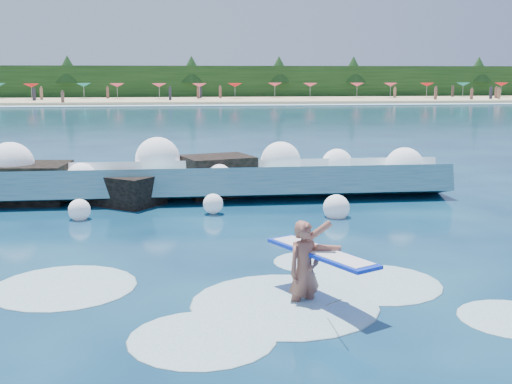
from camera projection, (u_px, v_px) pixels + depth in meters
ground at (189, 277)px, 11.89m from camera, size 200.00×200.00×0.00m
beach at (178, 100)px, 88.00m from camera, size 140.00×20.00×0.40m
wet_band at (178, 105)px, 77.29m from camera, size 140.00×5.00×0.08m
treeline at (177, 83)px, 97.35m from camera, size 140.00×4.00×5.00m
breaking_wave at (184, 182)px, 19.44m from camera, size 16.01×2.58×1.38m
rock_cluster at (116, 185)px, 19.17m from camera, size 8.21×3.40×1.42m
surfer_with_board at (308, 267)px, 10.39m from camera, size 1.51×2.84×1.67m
wave_spray at (182, 168)px, 19.32m from camera, size 14.80×4.81×1.91m
surf_foam at (256, 299)px, 10.73m from camera, size 9.25×5.37×0.16m
beach_umbrellas at (178, 85)px, 89.72m from camera, size 111.75×6.45×0.50m
beachgoers at (218, 94)px, 86.19m from camera, size 103.91×13.37×1.93m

